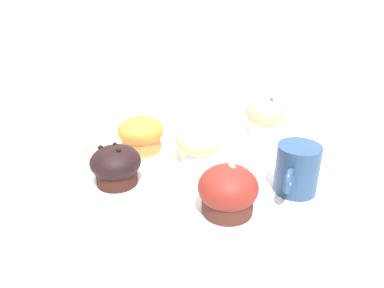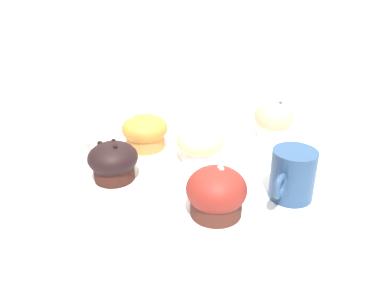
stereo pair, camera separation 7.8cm
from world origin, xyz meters
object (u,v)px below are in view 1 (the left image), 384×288
muffin_back_right (200,143)px  muffin_front_left (228,191)px  muffin_front_center (141,134)px  muffin_back_left (265,116)px  muffin_front_right (116,165)px  serving_plate (78,128)px  coffee_cup (297,168)px

muffin_back_right → muffin_front_left: muffin_front_left is taller
muffin_front_left → muffin_front_center: bearing=137.3°
muffin_back_left → muffin_front_left: size_ratio=0.95×
muffin_front_right → serving_plate: (-0.20, 0.23, -0.03)m
muffin_front_center → muffin_front_right: size_ratio=1.08×
muffin_front_left → serving_plate: (-0.42, 0.28, -0.04)m
coffee_cup → muffin_back_left: bearing=102.7°
muffin_back_right → muffin_front_right: muffin_front_right is taller
muffin_front_left → muffin_front_right: (-0.22, 0.05, -0.00)m
muffin_front_center → muffin_back_right: muffin_front_center is taller
muffin_front_center → muffin_front_left: muffin_front_left is taller
serving_plate → muffin_front_center: bearing=-21.5°
muffin_front_center → muffin_front_left: 0.30m
muffin_back_left → muffin_front_right: 0.41m
serving_plate → muffin_back_right: bearing=-15.5°
muffin_front_right → muffin_front_center: bearing=89.6°
muffin_back_left → muffin_front_left: 0.37m
muffin_back_left → muffin_back_right: bearing=-127.6°
muffin_back_right → muffin_back_left: bearing=52.4°
muffin_back_right → muffin_front_right: size_ratio=1.08×
muffin_front_right → coffee_cup: (0.34, 0.04, 0.01)m
muffin_front_center → muffin_front_right: muffin_front_right is taller
muffin_back_left → muffin_front_right: size_ratio=1.00×
muffin_front_center → serving_plate: size_ratio=0.52×
muffin_front_center → muffin_back_left: size_ratio=1.07×
muffin_back_left → serving_plate: size_ratio=0.48×
muffin_front_left → serving_plate: size_ratio=0.51×
coffee_cup → serving_plate: 0.57m
muffin_front_left → muffin_front_right: bearing=166.5°
muffin_front_center → coffee_cup: (0.34, -0.11, 0.01)m
muffin_back_right → muffin_front_right: 0.19m
muffin_back_right → muffin_front_left: bearing=-66.7°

